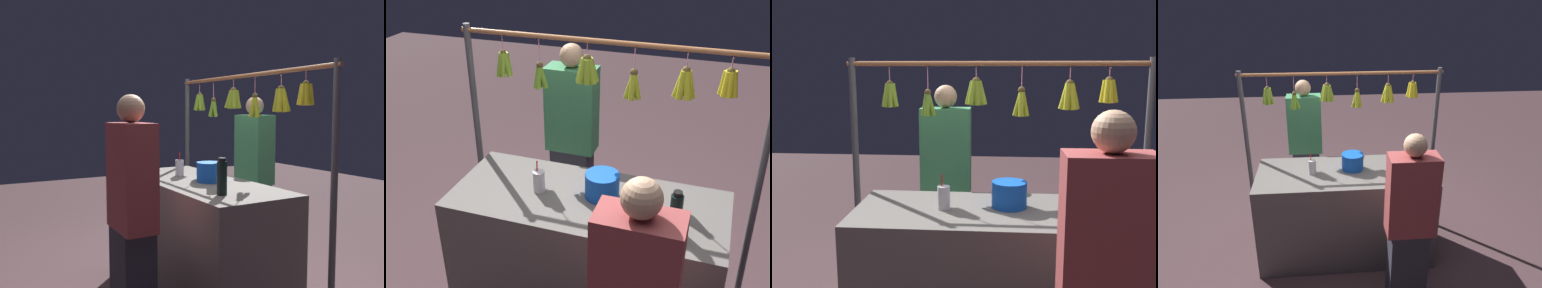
% 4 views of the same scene
% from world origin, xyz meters
% --- Properties ---
extents(market_counter, '(1.65, 0.70, 0.90)m').
position_xyz_m(market_counter, '(0.00, 0.00, 0.45)').
color(market_counter, '#66605B').
rests_on(market_counter, ground).
extents(display_rack, '(1.98, 0.13, 1.77)m').
position_xyz_m(display_rack, '(-0.02, -0.42, 1.30)').
color(display_rack, '#4C4C51').
rests_on(display_rack, ground).
extents(water_bottle, '(0.07, 0.07, 0.24)m').
position_xyz_m(water_bottle, '(-0.53, 0.14, 1.02)').
color(water_bottle, black).
rests_on(water_bottle, market_counter).
extents(blue_bucket, '(0.20, 0.20, 0.15)m').
position_xyz_m(blue_bucket, '(-0.07, -0.05, 0.98)').
color(blue_bucket, blue).
rests_on(blue_bucket, market_counter).
extents(drink_cup, '(0.07, 0.07, 0.20)m').
position_xyz_m(drink_cup, '(0.30, 0.01, 0.97)').
color(drink_cup, silver).
rests_on(drink_cup, market_counter).
extents(vendor_person, '(0.38, 0.20, 1.58)m').
position_xyz_m(vendor_person, '(0.39, -0.85, 0.78)').
color(vendor_person, '#2D2D38').
rests_on(vendor_person, ground).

